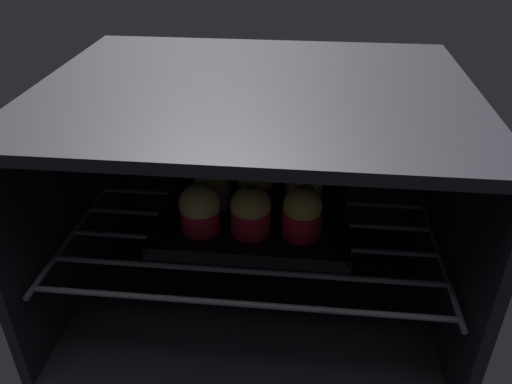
{
  "coord_description": "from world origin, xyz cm",
  "views": [
    {
      "loc": [
        7.11,
        -44.01,
        58.48
      ],
      "look_at": [
        0.0,
        23.7,
        17.58
      ],
      "focal_mm": 35.79,
      "sensor_mm": 36.0,
      "label": 1
    }
  ],
  "objects_px": {
    "muffin_row0_col1": "(252,211)",
    "muffin_row2_col1": "(260,163)",
    "muffin_row1_col0": "(212,185)",
    "muffin_row2_col0": "(216,161)",
    "muffin_row2_col2": "(304,165)",
    "muffin_row0_col0": "(200,209)",
    "muffin_row1_col1": "(257,183)",
    "muffin_row0_col2": "(303,212)",
    "muffin_row1_col2": "(304,187)",
    "baking_tray": "(256,208)"
  },
  "relations": [
    {
      "from": "baking_tray",
      "to": "muffin_row2_col0",
      "type": "distance_m",
      "value": 0.11
    },
    {
      "from": "muffin_row2_col0",
      "to": "muffin_row2_col2",
      "type": "bearing_deg",
      "value": 1.37
    },
    {
      "from": "baking_tray",
      "to": "muffin_row2_col2",
      "type": "distance_m",
      "value": 0.11
    },
    {
      "from": "muffin_row1_col1",
      "to": "muffin_row0_col0",
      "type": "bearing_deg",
      "value": -134.38
    },
    {
      "from": "muffin_row0_col0",
      "to": "muffin_row1_col2",
      "type": "distance_m",
      "value": 0.16
    },
    {
      "from": "muffin_row2_col0",
      "to": "muffin_row2_col1",
      "type": "distance_m",
      "value": 0.07
    },
    {
      "from": "muffin_row0_col1",
      "to": "muffin_row1_col1",
      "type": "height_order",
      "value": "muffin_row1_col1"
    },
    {
      "from": "muffin_row0_col0",
      "to": "muffin_row2_col2",
      "type": "xyz_separation_m",
      "value": [
        0.15,
        0.15,
        0.0
      ]
    },
    {
      "from": "muffin_row0_col1",
      "to": "muffin_row1_col0",
      "type": "distance_m",
      "value": 0.1
    },
    {
      "from": "muffin_row1_col2",
      "to": "muffin_row0_col2",
      "type": "bearing_deg",
      "value": -89.78
    },
    {
      "from": "baking_tray",
      "to": "muffin_row0_col1",
      "type": "xyz_separation_m",
      "value": [
        0.0,
        -0.07,
        0.04
      ]
    },
    {
      "from": "muffin_row1_col0",
      "to": "muffin_row2_col0",
      "type": "relative_size",
      "value": 0.93
    },
    {
      "from": "muffin_row2_col1",
      "to": "muffin_row2_col2",
      "type": "distance_m",
      "value": 0.07
    },
    {
      "from": "muffin_row1_col1",
      "to": "muffin_row2_col1",
      "type": "bearing_deg",
      "value": 90.78
    },
    {
      "from": "muffin_row2_col1",
      "to": "muffin_row2_col2",
      "type": "bearing_deg",
      "value": 4.71
    },
    {
      "from": "muffin_row1_col2",
      "to": "muffin_row2_col0",
      "type": "relative_size",
      "value": 1.03
    },
    {
      "from": "muffin_row0_col1",
      "to": "muffin_row1_col0",
      "type": "xyz_separation_m",
      "value": [
        -0.07,
        0.07,
        -0.0
      ]
    },
    {
      "from": "baking_tray",
      "to": "muffin_row2_col1",
      "type": "relative_size",
      "value": 3.53
    },
    {
      "from": "muffin_row0_col2",
      "to": "muffin_row1_col2",
      "type": "xyz_separation_m",
      "value": [
        -0.0,
        0.07,
        0.0
      ]
    },
    {
      "from": "muffin_row0_col0",
      "to": "muffin_row1_col0",
      "type": "bearing_deg",
      "value": 86.15
    },
    {
      "from": "muffin_row1_col0",
      "to": "muffin_row2_col0",
      "type": "height_order",
      "value": "muffin_row2_col0"
    },
    {
      "from": "muffin_row0_col2",
      "to": "muffin_row2_col0",
      "type": "distance_m",
      "value": 0.2
    },
    {
      "from": "muffin_row0_col1",
      "to": "muffin_row1_col2",
      "type": "bearing_deg",
      "value": 45.01
    },
    {
      "from": "muffin_row1_col2",
      "to": "muffin_row2_col0",
      "type": "distance_m",
      "value": 0.16
    },
    {
      "from": "baking_tray",
      "to": "muffin_row0_col2",
      "type": "xyz_separation_m",
      "value": [
        0.07,
        -0.07,
        0.04
      ]
    },
    {
      "from": "muffin_row0_col2",
      "to": "muffin_row2_col0",
      "type": "relative_size",
      "value": 0.98
    },
    {
      "from": "baking_tray",
      "to": "muffin_row1_col2",
      "type": "relative_size",
      "value": 3.52
    },
    {
      "from": "muffin_row0_col0",
      "to": "muffin_row1_col1",
      "type": "xyz_separation_m",
      "value": [
        0.07,
        0.08,
        0.0
      ]
    },
    {
      "from": "muffin_row0_col1",
      "to": "muffin_row2_col2",
      "type": "bearing_deg",
      "value": 64.18
    },
    {
      "from": "muffin_row1_col0",
      "to": "muffin_row2_col2",
      "type": "relative_size",
      "value": 0.93
    },
    {
      "from": "muffin_row2_col1",
      "to": "muffin_row1_col0",
      "type": "bearing_deg",
      "value": -133.87
    },
    {
      "from": "muffin_row2_col2",
      "to": "muffin_row0_col0",
      "type": "bearing_deg",
      "value": -134.58
    },
    {
      "from": "baking_tray",
      "to": "muffin_row2_col1",
      "type": "height_order",
      "value": "muffin_row2_col1"
    },
    {
      "from": "muffin_row1_col0",
      "to": "muffin_row1_col2",
      "type": "bearing_deg",
      "value": 1.16
    },
    {
      "from": "baking_tray",
      "to": "muffin_row0_col0",
      "type": "distance_m",
      "value": 0.11
    },
    {
      "from": "muffin_row0_col1",
      "to": "muffin_row2_col0",
      "type": "distance_m",
      "value": 0.16
    },
    {
      "from": "muffin_row0_col1",
      "to": "muffin_row1_col0",
      "type": "relative_size",
      "value": 1.04
    },
    {
      "from": "muffin_row0_col1",
      "to": "muffin_row2_col1",
      "type": "height_order",
      "value": "muffin_row2_col1"
    },
    {
      "from": "muffin_row0_col0",
      "to": "muffin_row0_col1",
      "type": "xyz_separation_m",
      "value": [
        0.07,
        0.0,
        0.0
      ]
    },
    {
      "from": "baking_tray",
      "to": "muffin_row1_col2",
      "type": "distance_m",
      "value": 0.09
    },
    {
      "from": "muffin_row0_col0",
      "to": "baking_tray",
      "type": "bearing_deg",
      "value": 45.17
    },
    {
      "from": "muffin_row0_col1",
      "to": "muffin_row2_col0",
      "type": "bearing_deg",
      "value": 117.98
    },
    {
      "from": "muffin_row1_col1",
      "to": "muffin_row2_col2",
      "type": "bearing_deg",
      "value": 45.21
    },
    {
      "from": "muffin_row0_col0",
      "to": "muffin_row0_col2",
      "type": "bearing_deg",
      "value": 1.33
    },
    {
      "from": "muffin_row0_col2",
      "to": "muffin_row2_col0",
      "type": "bearing_deg",
      "value": 136.53
    },
    {
      "from": "muffin_row0_col0",
      "to": "muffin_row1_col2",
      "type": "bearing_deg",
      "value": 26.52
    },
    {
      "from": "baking_tray",
      "to": "muffin_row2_col2",
      "type": "xyz_separation_m",
      "value": [
        0.07,
        0.07,
        0.04
      ]
    },
    {
      "from": "muffin_row1_col0",
      "to": "muffin_row1_col1",
      "type": "height_order",
      "value": "muffin_row1_col1"
    },
    {
      "from": "muffin_row2_col0",
      "to": "muffin_row2_col2",
      "type": "height_order",
      "value": "same"
    },
    {
      "from": "muffin_row1_col2",
      "to": "muffin_row2_col0",
      "type": "height_order",
      "value": "muffin_row1_col2"
    }
  ]
}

